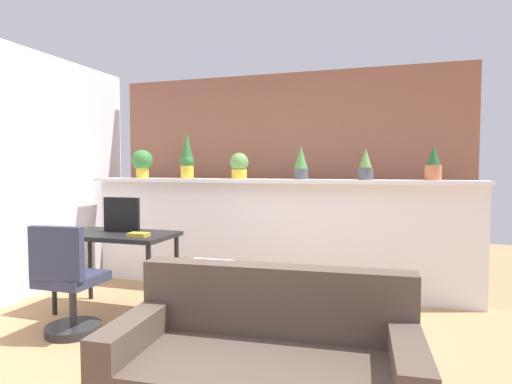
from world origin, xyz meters
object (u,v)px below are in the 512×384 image
object	(u,v)px
potted_plant_3	(301,163)
book_on_desk	(138,235)
tv_monitor	(122,215)
couch	(265,375)
desk	(116,242)
potted_plant_0	(142,162)
side_cube_shelf	(206,290)
potted_plant_5	(433,164)
potted_plant_4	(366,166)
potted_plant_2	(239,165)
potted_plant_1	(187,157)
office_chair	(68,288)

from	to	relation	value
potted_plant_3	book_on_desk	xyz separation A→B (m)	(-1.21, -1.22, -0.64)
tv_monitor	couch	bearing A→B (deg)	-37.49
desk	potted_plant_0	bearing A→B (deg)	109.77
couch	side_cube_shelf	bearing A→B (deg)	124.28
desk	side_cube_shelf	xyz separation A→B (m)	(0.88, 0.09, -0.42)
couch	potted_plant_5	bearing A→B (deg)	67.49
potted_plant_0	tv_monitor	distance (m)	1.19
potted_plant_4	potted_plant_5	bearing A→B (deg)	1.50
potted_plant_3	desk	world-z (taller)	potted_plant_3
desk	couch	xyz separation A→B (m)	(1.85, -1.33, -0.38)
potted_plant_0	tv_monitor	xyz separation A→B (m)	(0.39, -0.99, -0.52)
desk	tv_monitor	xyz separation A→B (m)	(0.01, 0.08, 0.25)
potted_plant_0	potted_plant_3	distance (m)	1.93
potted_plant_0	potted_plant_5	world-z (taller)	potted_plant_5
potted_plant_2	tv_monitor	distance (m)	1.39
potted_plant_2	desk	world-z (taller)	potted_plant_2
potted_plant_0	potted_plant_3	bearing A→B (deg)	0.26
potted_plant_1	office_chair	xyz separation A→B (m)	(-0.22, -1.69, -1.10)
potted_plant_5	side_cube_shelf	bearing A→B (deg)	-153.31
potted_plant_5	office_chair	distance (m)	3.48
potted_plant_4	desk	world-z (taller)	potted_plant_4
potted_plant_0	potted_plant_3	size ratio (longest dim) A/B	0.96
potted_plant_1	tv_monitor	distance (m)	1.15
potted_plant_1	office_chair	size ratio (longest dim) A/B	0.59
potted_plant_0	book_on_desk	distance (m)	1.56
potted_plant_1	couch	bearing A→B (deg)	-55.62
potted_plant_0	side_cube_shelf	world-z (taller)	potted_plant_0
potted_plant_2	office_chair	world-z (taller)	potted_plant_2
potted_plant_4	potted_plant_0	bearing A→B (deg)	179.92
potted_plant_4	potted_plant_1	bearing A→B (deg)	-179.78
potted_plant_2	couch	distance (m)	2.85
potted_plant_1	couch	distance (m)	3.14
potted_plant_1	potted_plant_4	world-z (taller)	potted_plant_1
potted_plant_5	potted_plant_3	bearing A→B (deg)	-179.79
potted_plant_3	side_cube_shelf	xyz separation A→B (m)	(-0.67, -0.99, -1.16)
potted_plant_2	office_chair	distance (m)	2.17
potted_plant_1	side_cube_shelf	world-z (taller)	potted_plant_1
potted_plant_1	potted_plant_3	xyz separation A→B (m)	(1.33, 0.02, -0.08)
office_chair	book_on_desk	world-z (taller)	office_chair
potted_plant_2	book_on_desk	distance (m)	1.47
potted_plant_2	potted_plant_4	world-z (taller)	potted_plant_4
couch	potted_plant_0	bearing A→B (deg)	132.92
side_cube_shelf	couch	xyz separation A→B (m)	(0.97, -1.42, 0.03)
tv_monitor	office_chair	xyz separation A→B (m)	(-0.02, -0.71, -0.53)
tv_monitor	potted_plant_4	bearing A→B (deg)	24.16
potted_plant_2	book_on_desk	size ratio (longest dim) A/B	1.63
desk	potted_plant_2	bearing A→B (deg)	52.45
potted_plant_2	potted_plant_4	distance (m)	1.37
potted_plant_1	desk	bearing A→B (deg)	-101.35
tv_monitor	potted_plant_2	bearing A→B (deg)	50.64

